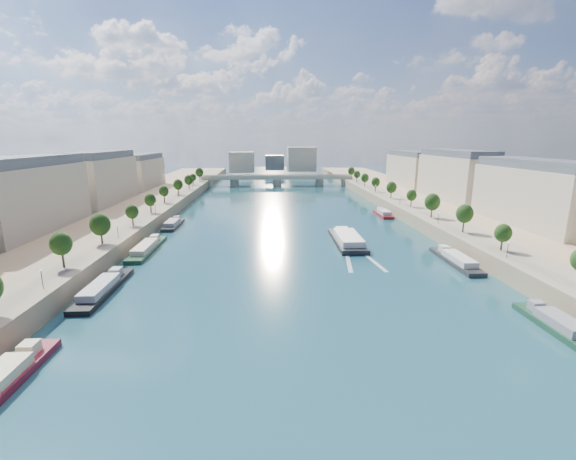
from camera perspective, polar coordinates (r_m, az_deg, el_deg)
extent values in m
plane|color=#0C3539|center=(148.77, -0.11, 0.00)|extent=(700.00, 700.00, 0.00)
cube|color=#9E8460|center=(161.41, -26.56, 0.54)|extent=(44.00, 520.00, 5.00)
cube|color=#9E8460|center=(168.07, 25.23, 1.14)|extent=(44.00, 520.00, 5.00)
cube|color=gray|center=(155.54, -21.58, 1.55)|extent=(14.00, 520.00, 0.10)
cube|color=gray|center=(161.02, 20.61, 2.00)|extent=(14.00, 520.00, 0.10)
cylinder|color=#382B1E|center=(102.41, -30.62, -4.09)|extent=(0.50, 0.50, 3.82)
ellipsoid|color=#183210|center=(101.51, -30.86, -2.15)|extent=(4.80, 4.80, 5.52)
cylinder|color=#382B1E|center=(123.36, -25.62, -0.83)|extent=(0.50, 0.50, 3.82)
ellipsoid|color=#183210|center=(122.61, -25.79, 0.80)|extent=(4.80, 4.80, 5.52)
cylinder|color=#382B1E|center=(145.26, -22.11, 1.47)|extent=(0.50, 0.50, 3.82)
ellipsoid|color=#183210|center=(144.63, -22.23, 2.87)|extent=(4.80, 4.80, 5.52)
cylinder|color=#382B1E|center=(167.74, -19.52, 3.16)|extent=(0.50, 0.50, 3.82)
ellipsoid|color=#183210|center=(167.19, -19.61, 4.37)|extent=(4.80, 4.80, 5.52)
cylinder|color=#382B1E|center=(190.59, -17.54, 4.45)|extent=(0.50, 0.50, 3.82)
ellipsoid|color=#183210|center=(190.10, -17.62, 5.52)|extent=(4.80, 4.80, 5.52)
cylinder|color=#382B1E|center=(213.69, -15.98, 5.45)|extent=(0.50, 0.50, 3.82)
ellipsoid|color=#183210|center=(213.26, -16.05, 6.41)|extent=(4.80, 4.80, 5.52)
cylinder|color=#382B1E|center=(236.97, -14.73, 6.25)|extent=(0.50, 0.50, 3.82)
ellipsoid|color=#183210|center=(236.58, -14.78, 7.12)|extent=(4.80, 4.80, 5.52)
cylinder|color=#382B1E|center=(260.38, -13.69, 6.91)|extent=(0.50, 0.50, 3.82)
ellipsoid|color=#183210|center=(260.02, -13.74, 7.70)|extent=(4.80, 4.80, 5.52)
cylinder|color=#382B1E|center=(283.89, -12.83, 7.46)|extent=(0.50, 0.50, 3.82)
ellipsoid|color=#183210|center=(283.56, -12.87, 8.18)|extent=(4.80, 4.80, 5.52)
cylinder|color=#382B1E|center=(98.23, 36.89, -5.61)|extent=(0.50, 0.50, 3.82)
cylinder|color=#382B1E|center=(116.67, 29.47, -2.01)|extent=(0.50, 0.50, 3.82)
ellipsoid|color=#183210|center=(115.88, 29.67, -0.29)|extent=(4.80, 4.80, 5.52)
cylinder|color=#382B1E|center=(136.84, 24.18, 0.60)|extent=(0.50, 0.50, 3.82)
ellipsoid|color=#183210|center=(136.17, 24.33, 2.07)|extent=(4.80, 4.80, 5.52)
cylinder|color=#382B1E|center=(158.09, 20.28, 2.52)|extent=(0.50, 0.50, 3.82)
ellipsoid|color=#183210|center=(157.51, 20.39, 3.80)|extent=(4.80, 4.80, 5.52)
cylinder|color=#382B1E|center=(180.03, 17.31, 3.97)|extent=(0.50, 0.50, 3.82)
ellipsoid|color=#183210|center=(179.52, 17.39, 5.10)|extent=(4.80, 4.80, 5.52)
cylinder|color=#382B1E|center=(202.44, 14.98, 5.10)|extent=(0.50, 0.50, 3.82)
ellipsoid|color=#183210|center=(201.99, 15.04, 6.11)|extent=(4.80, 4.80, 5.52)
cylinder|color=#382B1E|center=(225.18, 13.12, 5.99)|extent=(0.50, 0.50, 3.82)
ellipsoid|color=#183210|center=(224.77, 13.17, 6.90)|extent=(4.80, 4.80, 5.52)
cylinder|color=#382B1E|center=(248.16, 11.59, 6.72)|extent=(0.50, 0.50, 3.82)
ellipsoid|color=#183210|center=(247.79, 11.63, 7.54)|extent=(4.80, 4.80, 5.52)
cylinder|color=#382B1E|center=(271.31, 10.32, 7.32)|extent=(0.50, 0.50, 3.82)
ellipsoid|color=#183210|center=(270.97, 10.35, 8.07)|extent=(4.80, 4.80, 5.52)
cylinder|color=#382B1E|center=(294.60, 9.25, 7.82)|extent=(0.50, 0.50, 3.82)
ellipsoid|color=#183210|center=(294.29, 9.27, 8.52)|extent=(4.80, 4.80, 5.52)
cylinder|color=black|center=(91.20, -32.63, -6.26)|extent=(0.14, 0.14, 4.00)
sphere|color=#FFE5B2|center=(90.60, -32.79, -5.01)|extent=(0.36, 0.36, 0.36)
cylinder|color=black|center=(126.03, -23.90, -0.34)|extent=(0.14, 0.14, 4.00)
sphere|color=#FFE5B2|center=(125.59, -23.99, 0.59)|extent=(0.36, 0.36, 0.36)
cylinder|color=black|center=(163.24, -19.06, 2.97)|extent=(0.14, 0.14, 4.00)
sphere|color=#FFE5B2|center=(162.91, -19.12, 3.69)|extent=(0.36, 0.36, 0.36)
cylinder|color=black|center=(201.53, -16.03, 5.02)|extent=(0.14, 0.14, 4.00)
sphere|color=#FFE5B2|center=(201.25, -16.07, 5.62)|extent=(0.36, 0.36, 0.36)
cylinder|color=black|center=(240.37, -13.96, 6.41)|extent=(0.14, 0.14, 4.00)
sphere|color=#FFE5B2|center=(240.14, -13.98, 6.91)|extent=(0.36, 0.36, 0.36)
cylinder|color=black|center=(111.26, 29.75, -2.67)|extent=(0.14, 0.14, 4.00)
sphere|color=#FFE5B2|center=(110.77, 29.87, -1.62)|extent=(0.36, 0.36, 0.36)
cylinder|color=black|center=(145.41, 21.37, 1.58)|extent=(0.14, 0.14, 4.00)
sphere|color=#FFE5B2|center=(145.03, 21.44, 2.40)|extent=(0.36, 0.36, 0.36)
cylinder|color=black|center=(181.96, 16.25, 4.17)|extent=(0.14, 0.14, 4.00)
sphere|color=#FFE5B2|center=(181.66, 16.29, 4.82)|extent=(0.36, 0.36, 0.36)
cylinder|color=black|center=(219.71, 12.85, 5.86)|extent=(0.14, 0.14, 4.00)
sphere|color=#FFE5B2|center=(219.46, 12.88, 6.40)|extent=(0.36, 0.36, 0.36)
cylinder|color=black|center=(258.15, 10.44, 7.04)|extent=(0.14, 0.14, 4.00)
sphere|color=#FFE5B2|center=(257.93, 10.46, 7.50)|extent=(0.36, 0.36, 0.36)
cube|color=#C6B598|center=(150.44, -34.13, 3.66)|extent=(16.00, 52.00, 20.00)
cube|color=#474C54|center=(149.40, -34.71, 8.04)|extent=(14.72, 50.44, 3.20)
cube|color=#C6B598|center=(201.97, -25.82, 6.53)|extent=(16.00, 52.00, 20.00)
cube|color=#474C54|center=(201.20, -26.15, 9.80)|extent=(14.72, 50.44, 3.20)
cube|color=#C6B598|center=(256.29, -20.91, 8.14)|extent=(16.00, 52.00, 20.00)
cube|color=#474C54|center=(255.68, -21.13, 10.73)|extent=(14.72, 50.44, 3.20)
cube|color=#C6B598|center=(158.81, 32.68, 4.24)|extent=(16.00, 52.00, 20.00)
cube|color=#474C54|center=(157.83, 33.21, 8.39)|extent=(14.72, 50.44, 3.20)
cube|color=#C6B598|center=(208.28, 23.47, 6.92)|extent=(16.00, 52.00, 20.00)
cube|color=#474C54|center=(207.53, 23.77, 10.10)|extent=(14.72, 50.44, 3.20)
cube|color=#C6B598|center=(261.29, 17.84, 8.46)|extent=(16.00, 52.00, 20.00)
cube|color=#474C54|center=(260.69, 18.03, 11.00)|extent=(14.72, 50.44, 3.20)
cube|color=#C6B598|center=(355.85, -6.83, 9.96)|extent=(22.00, 18.00, 18.00)
cube|color=#C6B598|center=(366.47, 2.02, 10.45)|extent=(26.00, 20.00, 22.00)
cube|color=#474C54|center=(380.29, -2.00, 9.95)|extent=(18.00, 16.00, 14.00)
cube|color=#C1B79E|center=(291.02, -1.63, 7.78)|extent=(112.00, 11.00, 2.20)
cube|color=#C1B79E|center=(285.90, -1.60, 7.98)|extent=(112.00, 0.80, 0.90)
cube|color=#C1B79E|center=(295.86, -1.65, 8.16)|extent=(112.00, 0.80, 0.90)
cylinder|color=#C1B79E|center=(292.32, -7.95, 6.95)|extent=(6.40, 6.40, 5.00)
cylinder|color=#C1B79E|center=(291.40, -1.62, 7.05)|extent=(6.40, 6.40, 5.00)
cylinder|color=#C1B79E|center=(293.98, 4.67, 7.07)|extent=(6.40, 6.40, 5.00)
cube|color=#C1B79E|center=(294.66, -11.86, 6.85)|extent=(6.00, 12.00, 5.00)
cube|color=#C1B79E|center=(297.34, 8.52, 7.04)|extent=(6.00, 12.00, 5.00)
cube|color=black|center=(131.97, 8.70, -1.68)|extent=(9.03, 30.16, 2.15)
cube|color=white|center=(129.18, 8.94, -1.08)|extent=(7.33, 19.62, 1.93)
cube|color=white|center=(140.05, 7.99, 0.05)|extent=(4.34, 3.67, 1.80)
cube|color=silver|center=(115.47, 8.83, -4.10)|extent=(4.74, 25.92, 0.04)
cube|color=silver|center=(116.95, 11.91, -4.01)|extent=(3.98, 25.98, 0.04)
cube|color=maroon|center=(71.55, -36.57, -17.88)|extent=(5.00, 22.33, 1.80)
cube|color=beige|center=(75.62, -33.96, -14.30)|extent=(2.50, 2.68, 1.80)
cube|color=black|center=(99.24, -25.61, -8.07)|extent=(5.00, 26.01, 1.80)
cube|color=#AAADB6|center=(96.88, -26.17, -7.57)|extent=(4.10, 14.31, 1.60)
cube|color=#AAADB6|center=(105.45, -24.13, -5.66)|extent=(2.50, 3.12, 1.80)
cube|color=#1A4227|center=(129.07, -20.10, -2.78)|extent=(5.00, 28.33, 1.80)
cube|color=beige|center=(126.54, -20.45, -2.32)|extent=(4.10, 15.58, 1.60)
cube|color=beige|center=(136.48, -19.15, -1.07)|extent=(2.50, 3.40, 1.80)
cube|color=#262628|center=(161.52, -16.62, 0.61)|extent=(5.00, 20.58, 1.80)
cube|color=gray|center=(159.60, -16.79, 1.08)|extent=(4.10, 11.32, 1.60)
cube|color=gray|center=(167.03, -16.18, 1.68)|extent=(2.50, 2.47, 1.80)
cube|color=#193E2A|center=(88.82, 34.79, -11.69)|extent=(5.00, 18.00, 1.80)
cube|color=gray|center=(87.17, 35.52, -11.03)|extent=(4.10, 9.90, 1.60)
cube|color=gray|center=(92.06, 32.90, -9.38)|extent=(2.50, 2.16, 1.80)
cube|color=#262729|center=(119.36, 23.53, -4.36)|extent=(5.00, 24.38, 1.80)
cube|color=silver|center=(117.23, 24.02, -3.85)|extent=(4.10, 13.41, 1.60)
cube|color=silver|center=(125.16, 22.14, -2.58)|extent=(2.50, 2.93, 1.80)
cube|color=maroon|center=(181.94, 13.92, 2.16)|extent=(5.00, 17.42, 1.80)
cube|color=silver|center=(180.32, 14.07, 2.61)|extent=(4.10, 9.58, 1.60)
cube|color=silver|center=(186.53, 13.49, 3.02)|extent=(2.50, 2.09, 1.80)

